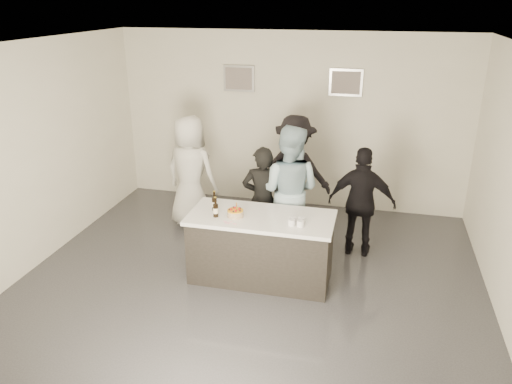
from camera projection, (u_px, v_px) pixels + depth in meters
floor at (247, 289)px, 6.40m from camera, size 6.00×6.00×0.00m
ceiling at (245, 47)px, 5.30m from camera, size 6.00×6.00×0.00m
wall_back at (290, 121)px, 8.57m from camera, size 6.00×0.04×3.00m
wall_front at (125, 338)px, 3.14m from camera, size 6.00×0.04×3.00m
wall_left at (24, 161)px, 6.52m from camera, size 0.04×6.00×3.00m
picture_left at (239, 78)px, 8.48m from camera, size 0.54×0.04×0.44m
picture_right at (346, 82)px, 8.08m from camera, size 0.54×0.04×0.44m
bar_counter at (261, 247)px, 6.51m from camera, size 1.86×0.86×0.90m
cake at (235, 214)px, 6.31m from camera, size 0.21×0.21×0.08m
beer_bottle_a at (214, 201)px, 6.47m from camera, size 0.07×0.07×0.26m
beer_bottle_b at (216, 207)px, 6.28m from camera, size 0.07×0.07×0.26m
tumbler_cluster at (297, 221)px, 6.10m from camera, size 0.19×0.19×0.08m
candles at (226, 223)px, 6.15m from camera, size 0.24×0.08×0.01m
person_main_black at (262, 200)px, 7.11m from camera, size 0.64×0.48×1.59m
person_main_blue at (289, 190)px, 7.05m from camera, size 1.00×0.83×1.89m
person_guest_left at (191, 172)px, 7.90m from camera, size 0.99×0.76×1.81m
person_guest_right at (362, 202)px, 7.01m from camera, size 0.96×0.44×1.60m
person_guest_back at (295, 171)px, 7.98m from camera, size 1.23×0.80×1.80m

